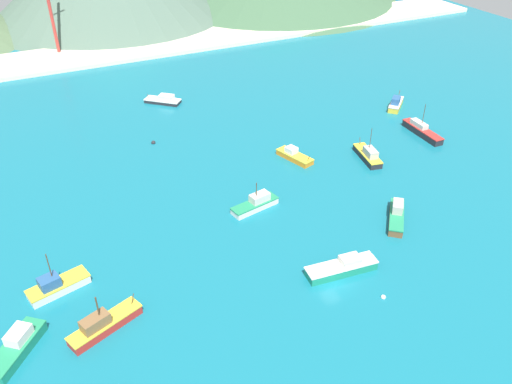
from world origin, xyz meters
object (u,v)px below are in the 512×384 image
at_px(fishing_boat_0, 368,155).
at_px(fishing_boat_8, 422,131).
at_px(fishing_boat_5, 103,324).
at_px(fishing_boat_9, 396,104).
at_px(fishing_boat_3, 57,285).
at_px(fishing_boat_11, 16,347).
at_px(fishing_boat_10, 256,204).
at_px(fishing_boat_1, 342,267).
at_px(buoy_1, 383,297).
at_px(buoy_0, 153,143).
at_px(fishing_boat_7, 164,100).
at_px(fishing_boat_4, 397,215).
at_px(fishing_boat_2, 294,156).

relative_size(fishing_boat_0, fishing_boat_8, 0.80).
xyz_separation_m(fishing_boat_5, fishing_boat_9, (75.31, 37.79, -0.00)).
distance_m(fishing_boat_3, fishing_boat_11, 10.48).
bearing_deg(fishing_boat_10, fishing_boat_5, -151.43).
distance_m(fishing_boat_0, fishing_boat_11, 68.02).
distance_m(fishing_boat_1, buoy_1, 7.08).
bearing_deg(buoy_0, fishing_boat_11, -123.93).
bearing_deg(buoy_0, fishing_boat_0, -34.83).
bearing_deg(buoy_0, fishing_boat_7, 66.37).
bearing_deg(fishing_boat_3, buoy_0, 56.09).
bearing_deg(fishing_boat_4, fishing_boat_1, -156.14).
xyz_separation_m(fishing_boat_2, buoy_1, (-7.66, -37.83, -0.64)).
relative_size(fishing_boat_4, fishing_boat_9, 1.16).
bearing_deg(fishing_boat_2, fishing_boat_7, 111.53).
bearing_deg(fishing_boat_2, fishing_boat_9, 17.90).
bearing_deg(buoy_1, fishing_boat_4, 46.29).
height_order(fishing_boat_8, buoy_0, fishing_boat_8).
relative_size(fishing_boat_1, fishing_boat_8, 0.97).
distance_m(fishing_boat_9, fishing_boat_11, 92.90).
relative_size(fishing_boat_2, fishing_boat_5, 0.83).
xyz_separation_m(fishing_boat_4, fishing_boat_10, (-18.85, 12.96, -0.08)).
xyz_separation_m(fishing_boat_8, fishing_boat_10, (-42.93, -8.96, -0.03)).
height_order(fishing_boat_0, fishing_boat_7, fishing_boat_0).
distance_m(fishing_boat_0, fishing_boat_9, 26.43).
bearing_deg(buoy_1, fishing_boat_0, 57.10).
relative_size(fishing_boat_0, buoy_0, 10.23).
bearing_deg(fishing_boat_4, fishing_boat_11, -178.43).
height_order(fishing_boat_9, buoy_1, fishing_boat_9).
bearing_deg(fishing_boat_0, fishing_boat_2, 153.20).
height_order(fishing_boat_1, fishing_boat_8, fishing_boat_8).
bearing_deg(fishing_boat_4, fishing_boat_0, 67.15).
xyz_separation_m(fishing_boat_2, fishing_boat_4, (5.01, -24.57, 0.24)).
distance_m(fishing_boat_7, fishing_boat_9, 54.11).
height_order(fishing_boat_3, fishing_boat_10, fishing_boat_3).
relative_size(fishing_boat_2, fishing_boat_4, 0.99).
bearing_deg(fishing_boat_2, fishing_boat_11, -153.50).
xyz_separation_m(fishing_boat_5, fishing_boat_8, (71.51, 24.53, -0.10)).
bearing_deg(fishing_boat_11, fishing_boat_7, 58.91).
height_order(fishing_boat_0, fishing_boat_10, fishing_boat_0).
height_order(fishing_boat_0, fishing_boat_3, fishing_boat_0).
distance_m(fishing_boat_10, buoy_1, 26.95).
height_order(fishing_boat_5, buoy_1, fishing_boat_5).
distance_m(fishing_boat_8, fishing_boat_9, 13.80).
distance_m(fishing_boat_11, buoy_1, 46.27).
distance_m(fishing_boat_1, fishing_boat_10, 19.92).
xyz_separation_m(fishing_boat_3, buoy_1, (38.91, -20.38, -0.86)).
xyz_separation_m(fishing_boat_8, buoy_1, (-36.75, -35.18, -0.83)).
height_order(fishing_boat_1, fishing_boat_7, fishing_boat_1).
height_order(fishing_boat_5, fishing_boat_10, fishing_boat_5).
xyz_separation_m(fishing_boat_4, buoy_1, (-12.68, -13.26, -0.88)).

